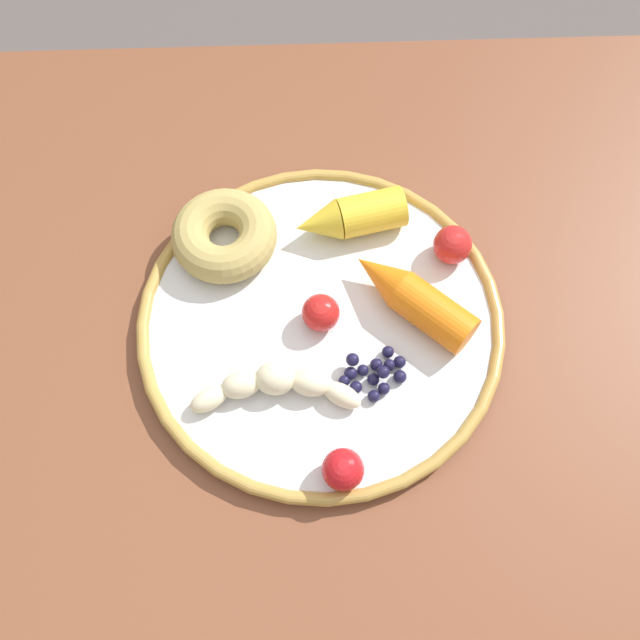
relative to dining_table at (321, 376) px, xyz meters
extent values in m
plane|color=#5A5150|center=(0.00, 0.00, -0.64)|extent=(6.00, 6.00, 0.00)
cube|color=brown|center=(0.00, 0.00, 0.07)|extent=(1.25, 0.76, 0.03)
cylinder|color=silver|center=(0.00, -0.02, 0.09)|extent=(0.33, 0.33, 0.01)
torus|color=#B58D42|center=(0.00, -0.02, 0.10)|extent=(0.34, 0.34, 0.01)
ellipsoid|color=beige|center=(-0.02, 0.06, 0.11)|extent=(0.04, 0.04, 0.02)
ellipsoid|color=beige|center=(0.01, 0.05, 0.11)|extent=(0.04, 0.03, 0.02)
ellipsoid|color=beige|center=(0.04, 0.04, 0.11)|extent=(0.04, 0.03, 0.03)
ellipsoid|color=beige|center=(0.07, 0.05, 0.11)|extent=(0.04, 0.03, 0.02)
ellipsoid|color=beige|center=(0.10, 0.06, 0.11)|extent=(0.04, 0.03, 0.02)
cylinder|color=orange|center=(-0.10, -0.01, 0.12)|extent=(0.08, 0.08, 0.04)
cone|color=orange|center=(-0.06, -0.05, 0.12)|extent=(0.06, 0.06, 0.04)
cylinder|color=yellow|center=(-0.05, -0.12, 0.12)|extent=(0.07, 0.05, 0.04)
cone|color=yellow|center=(0.00, -0.11, 0.12)|extent=(0.05, 0.05, 0.04)
torus|color=tan|center=(0.09, -0.10, 0.12)|extent=(0.13, 0.13, 0.04)
sphere|color=#191638|center=(-0.04, 0.04, 0.10)|extent=(0.01, 0.01, 0.01)
sphere|color=#191638|center=(-0.04, 0.03, 0.10)|extent=(0.01, 0.01, 0.01)
sphere|color=#191638|center=(-0.05, 0.03, 0.10)|extent=(0.01, 0.01, 0.01)
sphere|color=#191638|center=(-0.03, 0.05, 0.10)|extent=(0.01, 0.01, 0.01)
sphere|color=#191638|center=(-0.05, 0.05, 0.10)|extent=(0.01, 0.01, 0.01)
sphere|color=#191638|center=(-0.07, 0.03, 0.10)|extent=(0.01, 0.01, 0.01)
sphere|color=#191638|center=(-0.04, 0.06, 0.10)|extent=(0.01, 0.01, 0.01)
sphere|color=#191638|center=(-0.06, 0.03, 0.10)|extent=(0.01, 0.01, 0.01)
sphere|color=#191638|center=(-0.06, 0.02, 0.10)|extent=(0.01, 0.01, 0.01)
sphere|color=#191638|center=(-0.02, 0.04, 0.10)|extent=(0.01, 0.01, 0.01)
sphere|color=#191638|center=(-0.07, 0.04, 0.10)|extent=(0.01, 0.01, 0.01)
sphere|color=#191638|center=(-0.02, 0.04, 0.10)|extent=(0.01, 0.01, 0.01)
sphere|color=#191638|center=(-0.05, 0.04, 0.11)|extent=(0.01, 0.01, 0.01)
sphere|color=#191638|center=(-0.03, 0.03, 0.11)|extent=(0.01, 0.01, 0.01)
sphere|color=red|center=(-0.01, 0.13, 0.12)|extent=(0.04, 0.04, 0.04)
sphere|color=red|center=(0.00, -0.02, 0.12)|extent=(0.03, 0.03, 0.03)
sphere|color=red|center=(-0.13, -0.08, 0.12)|extent=(0.04, 0.04, 0.04)
camera|label=1|loc=(0.01, 0.26, 0.69)|focal=39.59mm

